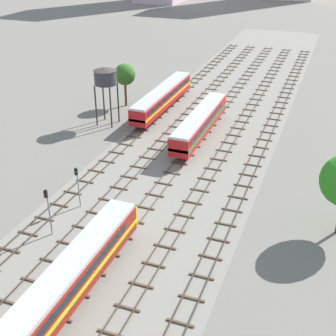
{
  "coord_description": "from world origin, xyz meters",
  "views": [
    {
      "loc": [
        18.18,
        -6.26,
        28.67
      ],
      "look_at": [
        0.0,
        42.1,
        1.5
      ],
      "focal_mm": 48.88,
      "sensor_mm": 36.0,
      "label": 1
    }
  ],
  "objects": [
    {
      "name": "passenger_coach_far_left_mid",
      "position": [
        -9.57,
        64.84,
        2.61
      ],
      "size": [
        2.96,
        22.0,
        3.8
      ],
      "color": "red",
      "rests_on": "ground"
    },
    {
      "name": "track_centre_right",
      "position": [
        9.57,
        57.0,
        0.14
      ],
      "size": [
        2.4,
        126.0,
        0.29
      ],
      "color": "#47382D",
      "rests_on": "ground"
    },
    {
      "name": "water_tower",
      "position": [
        -15.88,
        56.22,
        7.86
      ],
      "size": [
        3.74,
        3.74,
        9.41
      ],
      "color": "#2D2826",
      "rests_on": "ground"
    },
    {
      "name": "track_centre",
      "position": [
        4.79,
        57.0,
        0.14
      ],
      "size": [
        2.4,
        126.0,
        0.29
      ],
      "color": "#47382D",
      "rests_on": "ground"
    },
    {
      "name": "diesel_railcar_centre_left_near",
      "position": [
        0.0,
        55.89,
        2.6
      ],
      "size": [
        2.96,
        20.5,
        3.8
      ],
      "color": "red",
      "rests_on": "ground"
    },
    {
      "name": "lineside_tree_1",
      "position": [
        -16.78,
        65.04,
        5.74
      ],
      "size": [
        3.78,
        3.78,
        7.68
      ],
      "color": "#4C331E",
      "rests_on": "ground"
    },
    {
      "name": "ground_plane",
      "position": [
        0.0,
        56.0,
        0.0
      ],
      "size": [
        480.0,
        480.0,
        0.0
      ],
      "primitive_type": "plane",
      "color": "slate"
    },
    {
      "name": "signal_post_near",
      "position": [
        -7.18,
        32.18,
        3.28
      ],
      "size": [
        0.28,
        0.47,
        5.14
      ],
      "color": "gray",
      "rests_on": "ground"
    },
    {
      "name": "track_far_left",
      "position": [
        -9.57,
        57.0,
        0.14
      ],
      "size": [
        2.4,
        126.0,
        0.29
      ],
      "color": "#47382D",
      "rests_on": "ground"
    },
    {
      "name": "signal_post_nearest",
      "position": [
        -7.18,
        26.37,
        3.51
      ],
      "size": [
        0.28,
        0.47,
        5.54
      ],
      "color": "gray",
      "rests_on": "ground"
    },
    {
      "name": "track_centre_left",
      "position": [
        0.0,
        57.0,
        0.14
      ],
      "size": [
        2.4,
        126.0,
        0.29
      ],
      "color": "#47382D",
      "rests_on": "ground"
    },
    {
      "name": "diesel_railcar_centre_left_nearest",
      "position": [
        0.0,
        19.04,
        2.6
      ],
      "size": [
        2.96,
        20.5,
        3.8
      ],
      "color": "maroon",
      "rests_on": "ground"
    },
    {
      "name": "ballast_bed",
      "position": [
        0.0,
        56.0,
        0.0
      ],
      "size": [
        23.15,
        176.0,
        0.01
      ],
      "primitive_type": "cube",
      "color": "gray",
      "rests_on": "ground"
    },
    {
      "name": "track_left",
      "position": [
        -4.79,
        57.0,
        0.14
      ],
      "size": [
        2.4,
        126.0,
        0.29
      ],
      "color": "#47382D",
      "rests_on": "ground"
    }
  ]
}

